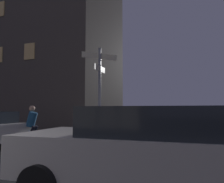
# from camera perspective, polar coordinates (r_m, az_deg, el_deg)

# --- Properties ---
(sidewalk_kerb) EXTENTS (40.00, 2.54, 0.14)m
(sidewalk_kerb) POSITION_cam_1_polar(r_m,az_deg,el_deg) (9.81, -5.14, -12.86)
(sidewalk_kerb) COLOR gray
(sidewalk_kerb) RESTS_ON ground_plane
(signpost) EXTENTS (1.13, 1.13, 3.91)m
(signpost) POSITION_cam_1_polar(r_m,az_deg,el_deg) (9.08, -3.28, 1.53)
(signpost) COLOR gray
(signpost) RESTS_ON sidewalk_kerb
(car_near_left) EXTENTS (4.45, 2.21, 1.51)m
(car_near_left) POSITION_cam_1_polar(r_m,az_deg,el_deg) (3.88, 8.60, -14.41)
(car_near_left) COLOR beige
(car_near_left) RESTS_ON ground_plane
(cyclist) EXTENTS (1.82, 0.37, 1.61)m
(cyclist) POSITION_cam_1_polar(r_m,az_deg,el_deg) (8.88, -20.12, -9.05)
(cyclist) COLOR black
(cyclist) RESTS_ON ground_plane
(building_left_block) EXTENTS (12.04, 8.31, 17.65)m
(building_left_block) POSITION_cam_1_polar(r_m,az_deg,el_deg) (21.99, -16.38, 15.02)
(building_left_block) COLOR #4C443D
(building_left_block) RESTS_ON ground_plane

